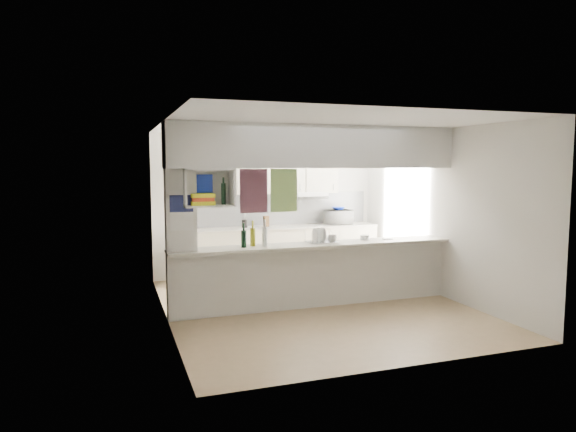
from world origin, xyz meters
name	(u,v)px	position (x,y,z in m)	size (l,w,h in m)	color
floor	(315,306)	(0.00, 0.00, 0.00)	(4.80, 4.80, 0.00)	#9E825C
ceiling	(316,125)	(0.00, 0.00, 2.60)	(4.80, 4.80, 0.00)	white
wall_back	(267,205)	(0.00, 2.40, 1.30)	(4.20, 4.20, 0.00)	silver
wall_left	(165,223)	(-2.10, 0.00, 1.30)	(4.80, 4.80, 0.00)	silver
wall_right	(440,213)	(2.10, 0.00, 1.30)	(4.80, 4.80, 0.00)	silver
servery_partition	(304,192)	(-0.17, 0.00, 1.66)	(4.20, 0.50, 2.60)	silver
cubby_shelf	(207,191)	(-1.57, -0.06, 1.71)	(0.65, 0.35, 0.50)	white
kitchen_run	(280,231)	(0.16, 2.14, 0.83)	(3.60, 0.63, 2.24)	beige
microwave	(339,217)	(1.34, 2.10, 1.05)	(0.48, 0.33, 0.27)	white
bowl	(338,208)	(1.34, 2.14, 1.22)	(0.23, 0.23, 0.06)	#0E259E
dish_rack	(322,236)	(0.12, 0.05, 1.01)	(0.43, 0.32, 0.23)	silver
cup	(332,239)	(0.24, -0.05, 0.99)	(0.13, 0.13, 0.11)	white
wine_bottles	(254,237)	(-0.90, 0.01, 1.06)	(0.38, 0.16, 0.37)	black
plastic_tubs	(366,238)	(0.87, 0.10, 0.95)	(0.49, 0.17, 0.07)	silver
utensil_jar	(245,224)	(-0.50, 2.15, 0.99)	(0.10, 0.10, 0.14)	black
knife_block	(266,221)	(-0.08, 2.18, 1.02)	(0.10, 0.08, 0.19)	#50361B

